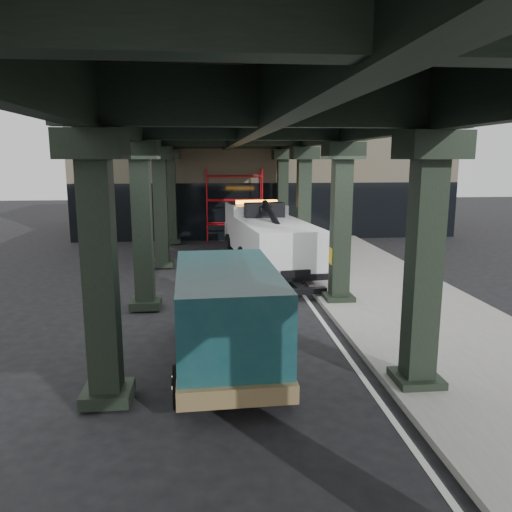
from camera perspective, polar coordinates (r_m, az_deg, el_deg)
ground at (r=13.75m, az=0.90°, el=-8.11°), size 90.00×90.00×0.00m
sidewalk at (r=16.66m, az=15.72°, el=-4.83°), size 5.00×40.00×0.15m
lane_stripe at (r=15.89m, az=6.21°, el=-5.50°), size 0.12×38.00×0.01m
viaduct at (r=14.98m, az=-1.50°, el=14.67°), size 7.40×32.00×6.40m
building at (r=33.10m, az=0.46°, el=10.13°), size 22.00×10.00×8.00m
scaffolding at (r=27.70m, az=-2.51°, el=6.03°), size 3.08×0.88×4.00m
tow_truck at (r=20.78m, az=1.16°, el=2.38°), size 3.35×8.88×2.85m
towed_van at (r=10.92m, az=-3.47°, el=-6.49°), size 2.45×5.68×2.27m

